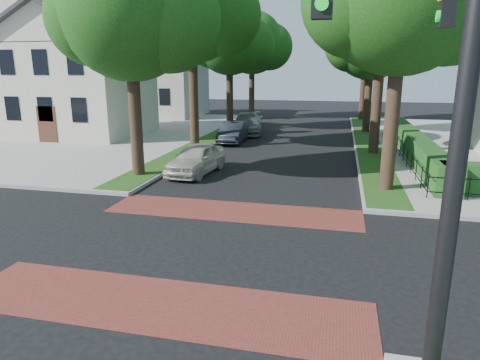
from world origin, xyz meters
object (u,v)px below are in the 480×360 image
traffic_signal (446,84)px  parked_car_rear (247,124)px  parked_car_front (196,159)px  parked_car_middle (233,132)px

traffic_signal → parked_car_rear: traffic_signal is taller
traffic_signal → parked_car_rear: 27.87m
parked_car_front → traffic_signal: bearing=-51.4°
parked_car_front → parked_car_rear: parked_car_rear is taller
traffic_signal → parked_car_middle: bearing=111.1°
traffic_signal → parked_car_middle: size_ratio=1.87×
traffic_signal → parked_car_front: bearing=122.1°
parked_car_middle → parked_car_rear: (0.05, 4.29, 0.09)m
traffic_signal → parked_car_middle: traffic_signal is taller
parked_car_front → parked_car_rear: size_ratio=0.78×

